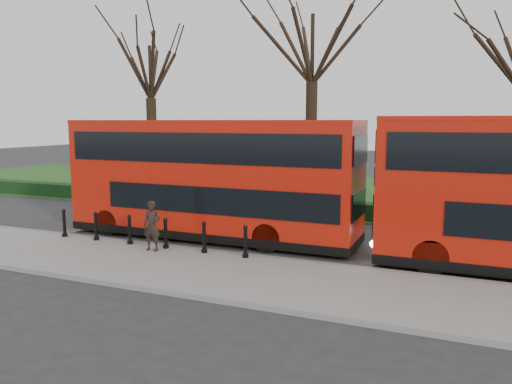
% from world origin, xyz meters
% --- Properties ---
extents(ground, '(120.00, 120.00, 0.00)m').
position_xyz_m(ground, '(0.00, 0.00, 0.00)').
color(ground, '#28282B').
rests_on(ground, ground).
extents(pavement, '(60.00, 4.00, 0.15)m').
position_xyz_m(pavement, '(0.00, -3.00, 0.07)').
color(pavement, gray).
rests_on(pavement, ground).
extents(kerb, '(60.00, 0.25, 0.16)m').
position_xyz_m(kerb, '(0.00, -1.00, 0.07)').
color(kerb, slate).
rests_on(kerb, ground).
extents(grass_verge, '(60.00, 18.00, 0.06)m').
position_xyz_m(grass_verge, '(0.00, 15.00, 0.03)').
color(grass_verge, '#224D19').
rests_on(grass_verge, ground).
extents(hedge, '(60.00, 0.90, 0.80)m').
position_xyz_m(hedge, '(0.00, 6.80, 0.40)').
color(hedge, black).
rests_on(hedge, ground).
extents(yellow_line_outer, '(60.00, 0.10, 0.01)m').
position_xyz_m(yellow_line_outer, '(0.00, -0.70, 0.01)').
color(yellow_line_outer, yellow).
rests_on(yellow_line_outer, ground).
extents(yellow_line_inner, '(60.00, 0.10, 0.01)m').
position_xyz_m(yellow_line_inner, '(0.00, -0.50, 0.01)').
color(yellow_line_inner, yellow).
rests_on(yellow_line_inner, ground).
extents(tree_left, '(6.77, 6.77, 10.58)m').
position_xyz_m(tree_left, '(-8.00, 10.00, 7.68)').
color(tree_left, black).
rests_on(tree_left, ground).
extents(tree_mid, '(7.53, 7.53, 11.76)m').
position_xyz_m(tree_mid, '(2.00, 10.00, 8.55)').
color(tree_mid, black).
rests_on(tree_mid, ground).
extents(bollard_row, '(7.64, 0.15, 1.00)m').
position_xyz_m(bollard_row, '(-0.48, -1.35, 0.65)').
color(bollard_row, black).
rests_on(bollard_row, pavement).
extents(bus_lead, '(11.33, 2.60, 4.51)m').
position_xyz_m(bus_lead, '(0.70, 1.12, 2.27)').
color(bus_lead, '#B61709').
rests_on(bus_lead, ground).
extents(pedestrian, '(0.66, 0.47, 1.70)m').
position_xyz_m(pedestrian, '(0.04, -1.80, 1.00)').
color(pedestrian, black).
rests_on(pedestrian, pavement).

